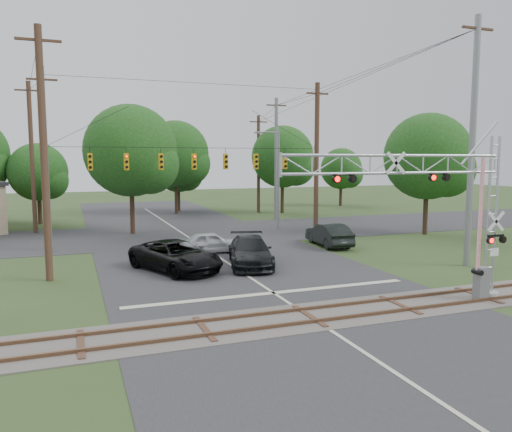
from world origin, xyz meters
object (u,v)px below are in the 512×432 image
object	(u,v)px
crossing_gantry	(436,201)
sedan_silver	(211,242)
car_dark	(250,251)
pickup_black	(176,256)
streetlight	(277,174)
traffic_signal_span	(206,160)

from	to	relation	value
crossing_gantry	sedan_silver	world-z (taller)	crossing_gantry
car_dark	pickup_black	bearing A→B (deg)	-167.68
sedan_silver	streetlight	xyz separation A→B (m)	(7.95, 8.43, 3.90)
car_dark	streetlight	xyz separation A→B (m)	(6.95, 12.85, 3.77)
traffic_signal_span	pickup_black	bearing A→B (deg)	-114.83
crossing_gantry	sedan_silver	size ratio (longest dim) A/B	2.56
sedan_silver	streetlight	world-z (taller)	streetlight
car_dark	streetlight	size ratio (longest dim) A/B	0.67
streetlight	pickup_black	bearing A→B (deg)	-131.03
crossing_gantry	sedan_silver	xyz separation A→B (m)	(-5.29, 13.99, -3.51)
crossing_gantry	pickup_black	distance (m)	13.28
crossing_gantry	pickup_black	bearing A→B (deg)	130.67
pickup_black	car_dark	size ratio (longest dim) A/B	1.04
sedan_silver	traffic_signal_span	bearing A→B (deg)	-8.78
pickup_black	car_dark	bearing A→B (deg)	-26.31
sedan_silver	streetlight	size ratio (longest dim) A/B	0.48
traffic_signal_span	car_dark	size ratio (longest dim) A/B	3.53
car_dark	streetlight	world-z (taller)	streetlight
car_dark	streetlight	bearing A→B (deg)	76.30
crossing_gantry	pickup_black	xyz separation A→B (m)	(-8.37, 9.74, -3.38)
crossing_gantry	streetlight	distance (m)	22.58
pickup_black	streetlight	distance (m)	17.22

